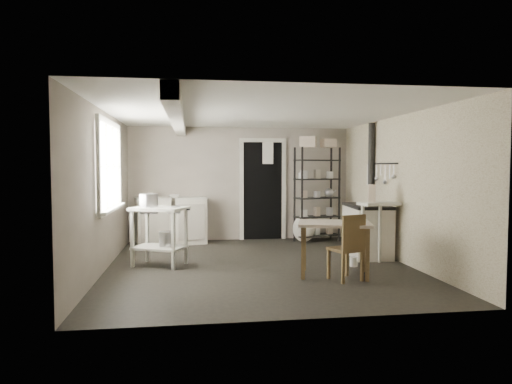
{
  "coord_description": "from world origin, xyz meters",
  "views": [
    {
      "loc": [
        -1.01,
        -6.79,
        1.5
      ],
      "look_at": [
        0.0,
        0.3,
        1.1
      ],
      "focal_mm": 32.0,
      "sensor_mm": 36.0,
      "label": 1
    }
  ],
  "objects": [
    {
      "name": "shelf_rack",
      "position": [
        1.49,
        2.07,
        0.95
      ],
      "size": [
        0.95,
        0.57,
        1.88
      ],
      "primitive_type": null,
      "rotation": [
        0.0,
        0.0,
        0.26
      ],
      "color": "black",
      "rests_on": "ground"
    },
    {
      "name": "side_ledge",
      "position": [
        1.88,
        -0.07,
        0.43
      ],
      "size": [
        0.66,
        0.43,
        0.94
      ],
      "primitive_type": null,
      "rotation": [
        0.0,
        0.0,
        0.17
      ],
      "color": "silver",
      "rests_on": "ground"
    },
    {
      "name": "ceiling",
      "position": [
        0.0,
        0.0,
        2.3
      ],
      "size": [
        5.0,
        5.0,
        0.0
      ],
      "primitive_type": "plane",
      "rotation": [
        3.14,
        0.0,
        0.0
      ],
      "color": "silver",
      "rests_on": "wall_back"
    },
    {
      "name": "storage_box_a",
      "position": [
        1.3,
        2.07,
        2.01
      ],
      "size": [
        0.39,
        0.37,
        0.21
      ],
      "primitive_type": "cube",
      "rotation": [
        0.0,
        0.0,
        -0.39
      ],
      "color": "beige",
      "rests_on": "shelf_rack"
    },
    {
      "name": "wallpaper_panel",
      "position": [
        2.24,
        0.0,
        1.15
      ],
      "size": [
        0.01,
        5.0,
        2.3
      ],
      "primitive_type": null,
      "color": "beige",
      "rests_on": "wall_right"
    },
    {
      "name": "floor_crock",
      "position": [
        1.4,
        -0.28,
        0.07
      ],
      "size": [
        0.13,
        0.13,
        0.15
      ],
      "primitive_type": "cylinder",
      "rotation": [
        0.0,
        0.0,
        -0.11
      ],
      "color": "white",
      "rests_on": "ground"
    },
    {
      "name": "wall_right",
      "position": [
        2.25,
        0.0,
        1.15
      ],
      "size": [
        0.02,
        5.0,
        2.3
      ],
      "primitive_type": "cube",
      "color": "#9E9487",
      "rests_on": "ground"
    },
    {
      "name": "bucket",
      "position": [
        -1.38,
        0.2,
        0.39
      ],
      "size": [
        0.32,
        0.32,
        0.26
      ],
      "primitive_type": "cylinder",
      "rotation": [
        0.0,
        0.0,
        -0.41
      ],
      "color": "#B3B3B5",
      "rests_on": "prep_table"
    },
    {
      "name": "floor",
      "position": [
        0.0,
        0.0,
        0.0
      ],
      "size": [
        5.0,
        5.0,
        0.0
      ],
      "primitive_type": "plane",
      "color": "black",
      "rests_on": "ground"
    },
    {
      "name": "stovepipe",
      "position": [
        2.17,
        0.97,
        1.59
      ],
      "size": [
        0.13,
        0.13,
        1.42
      ],
      "primitive_type": null,
      "rotation": [
        0.0,
        0.0,
        0.19
      ],
      "color": "black",
      "rests_on": "stove"
    },
    {
      "name": "chair",
      "position": [
        1.0,
        -1.05,
        0.48
      ],
      "size": [
        0.47,
        0.48,
        0.88
      ],
      "primitive_type": null,
      "rotation": [
        0.0,
        0.0,
        0.33
      ],
      "color": "brown",
      "rests_on": "ground"
    },
    {
      "name": "wall_back",
      "position": [
        0.0,
        2.5,
        1.15
      ],
      "size": [
        4.5,
        0.02,
        2.3
      ],
      "primitive_type": "cube",
      "color": "#9E9487",
      "rests_on": "ground"
    },
    {
      "name": "window",
      "position": [
        -2.22,
        0.2,
        1.5
      ],
      "size": [
        0.12,
        1.76,
        1.28
      ],
      "primitive_type": null,
      "color": "silver",
      "rests_on": "wall_left"
    },
    {
      "name": "flour_sack",
      "position": [
        1.21,
        2.01,
        0.24
      ],
      "size": [
        0.47,
        0.41,
        0.53
      ],
      "primitive_type": "ellipsoid",
      "rotation": [
        0.0,
        0.0,
        -0.08
      ],
      "color": "white",
      "rests_on": "ground"
    },
    {
      "name": "saucepan",
      "position": [
        -1.27,
        0.16,
        0.85
      ],
      "size": [
        0.25,
        0.25,
        0.11
      ],
      "primitive_type": "cylinder",
      "rotation": [
        0.0,
        0.0,
        -0.32
      ],
      "color": "#B3B3B5",
      "rests_on": "prep_table"
    },
    {
      "name": "work_table",
      "position": [
        0.93,
        -0.79,
        0.38
      ],
      "size": [
        1.12,
        0.92,
        0.74
      ],
      "primitive_type": null,
      "rotation": [
        0.0,
        0.0,
        -0.27
      ],
      "color": "#C0B5A4",
      "rests_on": "ground"
    },
    {
      "name": "wall_left",
      "position": [
        -2.25,
        0.0,
        1.15
      ],
      "size": [
        0.02,
        5.0,
        2.3
      ],
      "primitive_type": "cube",
      "color": "#9E9487",
      "rests_on": "ground"
    },
    {
      "name": "wall_front",
      "position": [
        0.0,
        -2.5,
        1.15
      ],
      "size": [
        4.5,
        0.02,
        2.3
      ],
      "primitive_type": "cube",
      "color": "#9E9487",
      "rests_on": "ground"
    },
    {
      "name": "base_cabinets",
      "position": [
        -1.4,
        2.14,
        0.46
      ],
      "size": [
        1.47,
        0.87,
        0.91
      ],
      "primitive_type": null,
      "rotation": [
        0.0,
        0.0,
        0.21
      ],
      "color": "silver",
      "rests_on": "ground"
    },
    {
      "name": "oats_box",
      "position": [
        1.78,
        -0.01,
        1.01
      ],
      "size": [
        0.16,
        0.21,
        0.27
      ],
      "primitive_type": "cube",
      "rotation": [
        0.0,
        0.0,
        -0.33
      ],
      "color": "beige",
      "rests_on": "side_ledge"
    },
    {
      "name": "doorway",
      "position": [
        0.45,
        2.47,
        1.0
      ],
      "size": [
        0.96,
        0.1,
        2.08
      ],
      "primitive_type": null,
      "color": "silver",
      "rests_on": "ground"
    },
    {
      "name": "counter_cup",
      "position": [
        -1.79,
        2.03,
        0.97
      ],
      "size": [
        0.13,
        0.13,
        0.1
      ],
      "primitive_type": "imported",
      "rotation": [
        0.0,
        0.0,
        0.1
      ],
      "color": "white",
      "rests_on": "base_cabinets"
    },
    {
      "name": "stockpot",
      "position": [
        -1.65,
        0.23,
        0.94
      ],
      "size": [
        0.33,
        0.33,
        0.3
      ],
      "primitive_type": "cylinder",
      "rotation": [
        0.0,
        0.0,
        0.22
      ],
      "color": "#B3B3B5",
      "rests_on": "prep_table"
    },
    {
      "name": "prep_table",
      "position": [
        -1.49,
        0.2,
        0.4
      ],
      "size": [
        0.94,
        0.82,
        0.89
      ],
      "primitive_type": null,
      "rotation": [
        0.0,
        0.0,
        -0.42
      ],
      "color": "silver",
      "rests_on": "ground"
    },
    {
      "name": "storage_box_b",
      "position": [
        1.72,
        2.07,
        1.99
      ],
      "size": [
        0.29,
        0.27,
        0.17
      ],
      "primitive_type": "cube",
      "rotation": [
        0.0,
        0.0,
        0.11
      ],
      "color": "beige",
      "rests_on": "shelf_rack"
    },
    {
      "name": "shelf_jar",
      "position": [
        1.15,
        2.08,
        1.36
      ],
      "size": [
        0.08,
        0.09,
        0.17
      ],
      "primitive_type": "imported",
      "rotation": [
        0.0,
        0.0,
        0.06
      ],
      "color": "white",
      "rests_on": "shelf_rack"
    },
    {
      "name": "utensil_rail",
      "position": [
        2.19,
        0.6,
        1.55
      ],
      "size": [
        0.06,
        1.2,
        0.44
      ],
      "primitive_type": null,
      "color": "#B3B3B5",
      "rests_on": "wall_right"
    },
    {
      "name": "ceiling_beam",
      "position": [
        -1.2,
        0.0,
        2.2
      ],
      "size": [
        0.18,
        5.0,
        0.18
      ],
      "primitive_type": null,
      "color": "silver",
      "rests_on": "ceiling"
    },
    {
      "name": "table_cup",
      "position": [
        1.18,
        -0.91,
        0.8
      ],
      "size": [
        0.11,
        0.11,
        0.09
      ],
      "primitive_type": "imported",
      "rotation": [
        0.0,
        0.0,
        -0.23
      ],
      "color": "white",
      "rests_on": "work_table"
    },
    {
      "name": "stove",
      "position": [
        1.92,
        0.5,
        0.44
      ],
      "size": [
        0.7,
        1.14,
        0.86
      ],
      "primitive_type": null,
      "rotation": [
        0.0,
        0.0,
        -0.09
      ],
      "color": "silver",
      "rests_on": "ground"
    },
    {
      "name": "mixing_bowl",
      "position": [
        -1.34,
        2.07,
        0.95
      ],
      "size": [
        0.3,
        0.3,
        0.07
      ],
      "primitive_type": "imported",
      "rotation": [
        0.0,
        0.0,
        -0.06
      ],
      "color": "white",
      "rests_on": "base_cabinets"
    }
  ]
}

